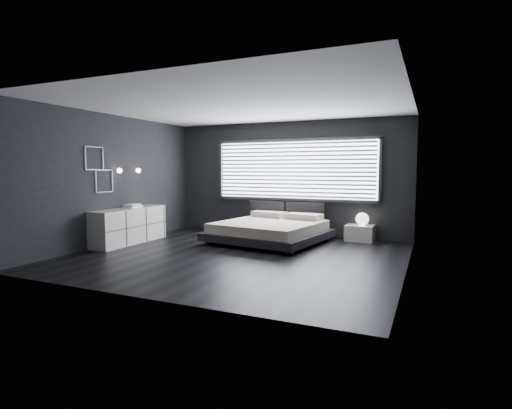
% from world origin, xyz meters
% --- Properties ---
extents(room, '(6.04, 6.00, 2.80)m').
position_xyz_m(room, '(0.00, 0.00, 1.40)').
color(room, black).
rests_on(room, ground).
extents(window, '(4.14, 0.09, 1.52)m').
position_xyz_m(window, '(0.20, 2.70, 1.61)').
color(window, white).
rests_on(window, ground).
extents(headboard, '(1.96, 0.16, 0.52)m').
position_xyz_m(headboard, '(0.02, 2.64, 0.57)').
color(headboard, black).
rests_on(headboard, ground).
extents(sconce_near, '(0.18, 0.11, 0.11)m').
position_xyz_m(sconce_near, '(-2.88, 0.05, 1.60)').
color(sconce_near, silver).
rests_on(sconce_near, ground).
extents(sconce_far, '(0.18, 0.11, 0.11)m').
position_xyz_m(sconce_far, '(-2.88, 0.65, 1.60)').
color(sconce_far, silver).
rests_on(sconce_far, ground).
extents(wall_art_upper, '(0.01, 0.48, 0.48)m').
position_xyz_m(wall_art_upper, '(-2.98, -0.55, 1.85)').
color(wall_art_upper, '#47474C').
rests_on(wall_art_upper, ground).
extents(wall_art_lower, '(0.01, 0.48, 0.48)m').
position_xyz_m(wall_art_lower, '(-2.98, -0.30, 1.38)').
color(wall_art_lower, '#47474C').
rests_on(wall_art_lower, ground).
extents(bed, '(2.60, 2.51, 0.59)m').
position_xyz_m(bed, '(0.03, 1.56, 0.28)').
color(bed, black).
rests_on(bed, ground).
extents(nightstand, '(0.63, 0.53, 0.36)m').
position_xyz_m(nightstand, '(1.86, 2.50, 0.18)').
color(nightstand, white).
rests_on(nightstand, ground).
extents(orb_lamp, '(0.29, 0.29, 0.29)m').
position_xyz_m(orb_lamp, '(1.91, 2.47, 0.51)').
color(orb_lamp, white).
rests_on(orb_lamp, nightstand).
extents(dresser, '(0.55, 1.94, 0.77)m').
position_xyz_m(dresser, '(-2.78, 0.17, 0.39)').
color(dresser, white).
rests_on(dresser, ground).
extents(book_stack, '(0.28, 0.37, 0.07)m').
position_xyz_m(book_stack, '(-2.79, 0.33, 0.81)').
color(book_stack, white).
rests_on(book_stack, dresser).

